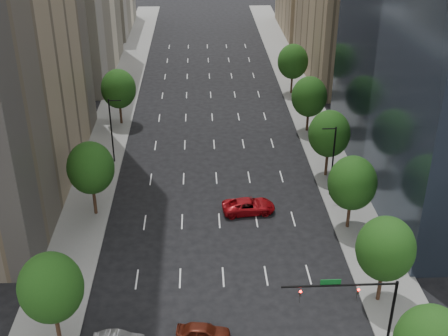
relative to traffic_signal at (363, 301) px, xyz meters
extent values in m
cube|color=slate|center=(-26.03, 30.00, -5.10)|extent=(6.00, 200.00, 0.15)
cube|color=slate|center=(4.97, 30.00, -5.10)|extent=(6.00, 200.00, 0.15)
cylinder|color=#382316|center=(3.47, 6.00, -3.17)|extent=(0.36, 0.36, 4.00)
ellipsoid|color=#113A10|center=(3.47, 6.00, 0.59)|extent=(5.20, 5.20, 5.98)
cylinder|color=#382316|center=(3.47, 18.00, -3.22)|extent=(0.36, 0.36, 3.90)
ellipsoid|color=#113A10|center=(3.47, 18.00, 0.44)|extent=(5.20, 5.20, 5.98)
cylinder|color=#382316|center=(3.47, 30.00, -3.12)|extent=(0.36, 0.36, 4.10)
ellipsoid|color=#113A10|center=(3.47, 30.00, 0.73)|extent=(5.20, 5.20, 5.98)
cylinder|color=#382316|center=(3.47, 44.00, -3.27)|extent=(0.36, 0.36, 3.80)
ellipsoid|color=#113A10|center=(3.47, 44.00, 0.30)|extent=(5.20, 5.20, 5.98)
cylinder|color=#382316|center=(3.47, 60.00, -3.17)|extent=(0.36, 0.36, 4.00)
ellipsoid|color=#113A10|center=(3.47, 60.00, 0.59)|extent=(5.20, 5.20, 5.98)
cylinder|color=#382316|center=(-24.53, 2.00, -3.17)|extent=(0.36, 0.36, 4.00)
ellipsoid|color=#113A10|center=(-24.53, 2.00, 0.59)|extent=(5.20, 5.20, 5.98)
cylinder|color=#382316|center=(-24.53, 22.00, -3.10)|extent=(0.36, 0.36, 4.15)
ellipsoid|color=#113A10|center=(-24.53, 22.00, 0.80)|extent=(5.20, 5.20, 5.98)
cylinder|color=#382316|center=(-24.53, 48.00, -3.20)|extent=(0.36, 0.36, 3.95)
ellipsoid|color=#113A10|center=(-24.53, 48.00, 0.52)|extent=(5.20, 5.20, 5.98)
cylinder|color=black|center=(2.97, 25.00, -0.67)|extent=(0.20, 0.20, 9.00)
cylinder|color=black|center=(2.17, 25.00, 3.63)|extent=(1.60, 0.14, 0.14)
cylinder|color=black|center=(-24.03, 35.00, -0.67)|extent=(0.20, 0.20, 9.00)
cylinder|color=black|center=(-23.23, 35.00, 3.63)|extent=(1.60, 0.14, 0.14)
cylinder|color=black|center=(2.47, 0.00, -1.67)|extent=(0.24, 0.24, 7.00)
cylinder|color=black|center=(-2.03, 0.00, 1.63)|extent=(9.00, 0.18, 0.18)
imported|color=black|center=(-0.53, 0.00, 1.08)|extent=(0.18, 0.22, 1.10)
imported|color=black|center=(-5.03, 0.00, 1.08)|extent=(0.18, 0.22, 1.10)
sphere|color=#FF0C07|center=(-0.53, -0.18, 1.28)|extent=(0.20, 0.20, 0.20)
sphere|color=#FF0C07|center=(-5.03, -0.18, 1.28)|extent=(0.20, 0.20, 0.20)
cube|color=#0C591E|center=(-2.73, 0.00, 1.98)|extent=(1.60, 0.06, 0.45)
imported|color=#4D180C|center=(-12.56, 1.74, -4.40)|extent=(4.75, 2.36, 1.55)
imported|color=#9B0B11|center=(-7.11, 21.65, -4.34)|extent=(6.27, 3.37, 1.67)
camera|label=1|loc=(-12.45, -34.79, 30.32)|focal=46.58mm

